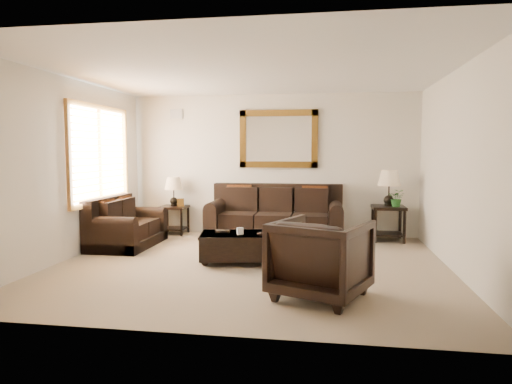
% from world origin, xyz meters
% --- Properties ---
extents(room, '(5.51, 5.01, 2.71)m').
position_xyz_m(room, '(0.00, 0.00, 1.35)').
color(room, '#866F5D').
rests_on(room, ground).
extents(window, '(0.07, 1.96, 1.66)m').
position_xyz_m(window, '(-2.70, 0.90, 1.55)').
color(window, white).
rests_on(window, room).
extents(mirror, '(1.50, 0.06, 1.10)m').
position_xyz_m(mirror, '(0.13, 2.47, 1.85)').
color(mirror, '#432F0D').
rests_on(mirror, room).
extents(air_vent, '(0.25, 0.02, 0.18)m').
position_xyz_m(air_vent, '(-1.90, 2.48, 2.35)').
color(air_vent, '#999999').
rests_on(air_vent, room).
extents(sofa, '(2.44, 1.05, 1.00)m').
position_xyz_m(sofa, '(0.13, 2.02, 0.36)').
color(sofa, black).
rests_on(sofa, room).
extents(loveseat, '(0.89, 1.49, 0.84)m').
position_xyz_m(loveseat, '(-2.34, 0.99, 0.31)').
color(loveseat, black).
rests_on(loveseat, room).
extents(end_table_left, '(0.51, 0.51, 1.12)m').
position_xyz_m(end_table_left, '(-1.88, 2.21, 0.73)').
color(end_table_left, black).
rests_on(end_table_left, room).
extents(end_table_right, '(0.58, 0.58, 1.27)m').
position_xyz_m(end_table_right, '(2.16, 2.17, 0.83)').
color(end_table_right, black).
rests_on(end_table_right, room).
extents(coffee_table, '(1.37, 0.88, 0.54)m').
position_xyz_m(coffee_table, '(-0.10, 0.13, 0.27)').
color(coffee_table, black).
rests_on(coffee_table, room).
extents(armchair, '(1.20, 1.16, 0.96)m').
position_xyz_m(armchair, '(1.01, -1.30, 0.48)').
color(armchair, black).
rests_on(armchair, floor).
extents(potted_plant, '(0.36, 0.38, 0.24)m').
position_xyz_m(potted_plant, '(2.29, 2.07, 0.75)').
color(potted_plant, '#20531C').
rests_on(potted_plant, end_table_right).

